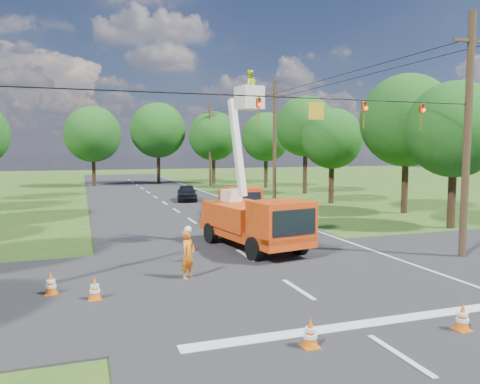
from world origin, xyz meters
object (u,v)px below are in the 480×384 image
object	(u,v)px
bucket_truck	(255,213)
distant_car	(187,193)
traffic_cone_3	(254,222)
tree_right_b	(407,121)
tree_right_d	(306,127)
traffic_cone_5	(51,284)
tree_right_a	(455,130)
tree_far_a	(93,134)
ground_worker	(188,255)
traffic_cone_2	(231,232)
second_truck	(240,201)
tree_right_c	(332,139)
tree_far_b	(158,130)
pole_right_far	(210,144)
tree_right_e	(266,137)
tree_far_c	(214,136)
traffic_cone_7	(255,211)
traffic_cone_1	(463,317)
pole_right_near	(467,134)
pole_right_mid	(275,141)
traffic_cone_4	(95,289)
traffic_cone_0	(310,333)

from	to	relation	value
bucket_truck	distant_car	bearing A→B (deg)	75.95
traffic_cone_3	tree_right_b	size ratio (longest dim) A/B	0.07
tree_right_b	tree_right_d	world-z (taller)	tree_right_d
traffic_cone_5	tree_right_d	xyz separation A→B (m)	(22.22, 26.93, 6.32)
tree_right_a	traffic_cone_3	bearing A→B (deg)	162.13
distant_car	tree_far_a	xyz separation A→B (m)	(-7.17, 18.62, 5.48)
ground_worker	traffic_cone_2	distance (m)	7.22
second_truck	tree_right_c	size ratio (longest dim) A/B	0.76
tree_far_b	pole_right_far	bearing A→B (deg)	-42.27
pole_right_far	tree_right_e	distance (m)	7.32
ground_worker	tree_right_a	size ratio (longest dim) A/B	0.21
tree_far_b	distant_car	bearing A→B (deg)	-92.30
traffic_cone_3	tree_far_a	size ratio (longest dim) A/B	0.07
tree_far_a	tree_far_c	world-z (taller)	tree_far_a
bucket_truck	second_truck	bearing A→B (deg)	64.99
tree_right_a	bucket_truck	bearing A→B (deg)	-171.82
bucket_truck	tree_right_e	world-z (taller)	tree_right_e
traffic_cone_7	ground_worker	bearing A→B (deg)	-119.21
traffic_cone_5	tree_right_b	distance (m)	26.12
tree_right_b	tree_far_b	xyz separation A→B (m)	(-12.00, 33.00, 0.37)
traffic_cone_3	tree_right_a	xyz separation A→B (m)	(10.73, -3.46, 5.20)
tree_right_b	tree_far_a	size ratio (longest dim) A/B	1.02
traffic_cone_1	traffic_cone_2	distance (m)	13.18
traffic_cone_5	pole_right_far	bearing A→B (deg)	68.26
ground_worker	tree_right_a	distance (m)	18.04
bucket_truck	traffic_cone_5	size ratio (longest dim) A/B	11.24
pole_right_near	tree_right_e	xyz separation A→B (m)	(5.30, 35.00, 0.70)
traffic_cone_3	tree_right_d	size ratio (longest dim) A/B	0.07
tree_right_a	tree_right_e	distance (m)	29.00
ground_worker	pole_right_far	world-z (taller)	pole_right_far
traffic_cone_1	second_truck	bearing A→B (deg)	87.40
pole_right_mid	tree_right_b	bearing A→B (deg)	-50.91
tree_far_b	traffic_cone_4	bearing A→B (deg)	-101.28
pole_right_near	tree_far_c	distance (m)	42.02
traffic_cone_2	tree_right_c	world-z (taller)	tree_right_c
tree_right_d	traffic_cone_5	bearing A→B (deg)	-129.52
tree_far_a	tree_right_b	bearing A→B (deg)	-57.17
bucket_truck	pole_right_far	world-z (taller)	pole_right_far
ground_worker	pole_right_far	distance (m)	41.39
second_truck	ground_worker	world-z (taller)	second_truck
traffic_cone_1	pole_right_far	world-z (taller)	pole_right_far
tree_right_c	tree_far_b	bearing A→B (deg)	111.42
traffic_cone_4	tree_right_a	distance (m)	21.47
pole_right_far	pole_right_near	bearing A→B (deg)	-90.00
traffic_cone_2	tree_far_a	xyz separation A→B (m)	(-5.53, 36.25, 5.83)
tree_far_b	tree_far_a	bearing A→B (deg)	-165.96
traffic_cone_0	tree_right_d	world-z (taller)	tree_right_d
traffic_cone_0	ground_worker	bearing A→B (deg)	102.07
bucket_truck	pole_right_mid	world-z (taller)	pole_right_mid
traffic_cone_3	tree_far_c	size ratio (longest dim) A/B	0.08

